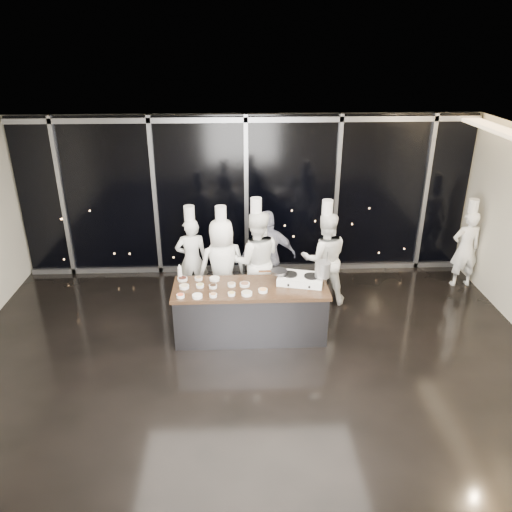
# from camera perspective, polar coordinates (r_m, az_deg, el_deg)

# --- Properties ---
(ground) EXTENTS (9.00, 9.00, 0.00)m
(ground) POSITION_cam_1_polar(r_m,az_deg,el_deg) (7.63, -0.39, -12.70)
(ground) COLOR black
(ground) RESTS_ON ground
(room_shell) EXTENTS (9.02, 7.02, 3.21)m
(room_shell) POSITION_cam_1_polar(r_m,az_deg,el_deg) (6.54, 1.10, 3.30)
(room_shell) COLOR beige
(room_shell) RESTS_ON ground
(window_wall) EXTENTS (8.90, 0.11, 3.20)m
(window_wall) POSITION_cam_1_polar(r_m,az_deg,el_deg) (9.99, -1.12, 6.80)
(window_wall) COLOR black
(window_wall) RESTS_ON ground
(demo_counter) EXTENTS (2.46, 0.86, 0.90)m
(demo_counter) POSITION_cam_1_polar(r_m,az_deg,el_deg) (8.13, -0.63, -6.33)
(demo_counter) COLOR #3B3A40
(demo_counter) RESTS_ON ground
(stove) EXTENTS (0.80, 0.60, 0.14)m
(stove) POSITION_cam_1_polar(r_m,az_deg,el_deg) (8.04, 5.11, -2.62)
(stove) COLOR white
(stove) RESTS_ON demo_counter
(frying_pan) EXTENTS (0.48, 0.32, 0.04)m
(frying_pan) POSITION_cam_1_polar(r_m,az_deg,el_deg) (8.04, 2.57, -1.78)
(frying_pan) COLOR slate
(frying_pan) RESTS_ON stove
(stock_pot) EXTENTS (0.30, 0.30, 0.24)m
(stock_pot) POSITION_cam_1_polar(r_m,az_deg,el_deg) (7.94, 7.63, -1.52)
(stock_pot) COLOR #A8A8AB
(stock_pot) RESTS_ON stove
(prep_bowls) EXTENTS (1.44, 0.74, 0.05)m
(prep_bowls) POSITION_cam_1_polar(r_m,az_deg,el_deg) (7.87, -4.71, -3.57)
(prep_bowls) COLOR white
(prep_bowls) RESTS_ON demo_counter
(squeeze_bottle) EXTENTS (0.07, 0.07, 0.26)m
(squeeze_bottle) POSITION_cam_1_polar(r_m,az_deg,el_deg) (8.21, -8.70, -1.78)
(squeeze_bottle) COLOR white
(squeeze_bottle) RESTS_ON demo_counter
(chef_far_left) EXTENTS (0.63, 0.46, 1.83)m
(chef_far_left) POSITION_cam_1_polar(r_m,az_deg,el_deg) (9.13, -7.34, -0.33)
(chef_far_left) COLOR white
(chef_far_left) RESTS_ON ground
(chef_left) EXTENTS (0.96, 0.76, 1.96)m
(chef_left) POSITION_cam_1_polar(r_m,az_deg,el_deg) (8.69, -3.87, -1.10)
(chef_left) COLOR white
(chef_left) RESTS_ON ground
(chef_center) EXTENTS (0.90, 0.70, 2.07)m
(chef_center) POSITION_cam_1_polar(r_m,az_deg,el_deg) (8.73, 0.01, -0.53)
(chef_center) COLOR white
(chef_center) RESTS_ON ground
(guest) EXTENTS (1.10, 0.62, 1.77)m
(guest) POSITION_cam_1_polar(r_m,az_deg,el_deg) (8.94, 1.35, -0.22)
(guest) COLOR #15193A
(guest) RESTS_ON ground
(chef_right) EXTENTS (0.85, 0.67, 1.97)m
(chef_right) POSITION_cam_1_polar(r_m,az_deg,el_deg) (9.04, 7.81, -0.24)
(chef_right) COLOR white
(chef_right) RESTS_ON ground
(chef_side) EXTENTS (0.59, 0.41, 1.77)m
(chef_side) POSITION_cam_1_polar(r_m,az_deg,el_deg) (10.41, 22.82, 0.89)
(chef_side) COLOR white
(chef_side) RESTS_ON ground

